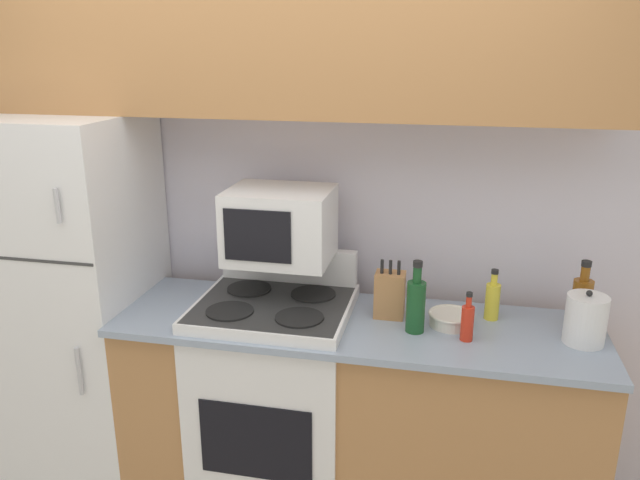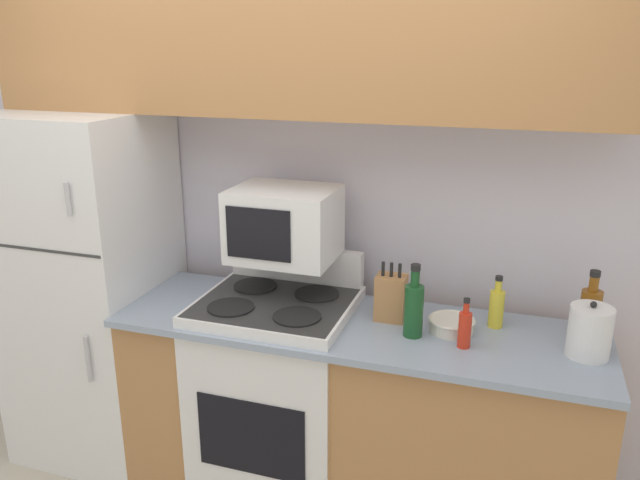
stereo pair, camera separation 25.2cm
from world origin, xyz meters
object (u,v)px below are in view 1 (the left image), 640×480
bottle_wine_green (416,304)px  knife_block (390,294)px  microwave (280,225)px  bowl (451,318)px  refrigerator (74,298)px  bottle_hot_sauce (467,322)px  stove (275,397)px  bottle_whiskey (582,300)px  kettle (586,320)px  bottle_cooking_spray (492,300)px

bottle_wine_green → knife_block: bearing=133.6°
microwave → bowl: (0.74, -0.06, -0.34)m
refrigerator → bottle_hot_sauce: 1.82m
bowl → bottle_wine_green: bearing=-148.7°
stove → bottle_hot_sauce: stove is taller
bottle_wine_green → bottle_whiskey: size_ratio=1.07×
bowl → bottle_whiskey: bottle_whiskey is taller
microwave → bottle_whiskey: bearing=2.3°
refrigerator → bottle_whiskey: bearing=2.7°
refrigerator → bowl: (1.75, -0.01, 0.07)m
bowl → kettle: 0.51m
knife_block → kettle: knife_block is taller
knife_block → bowl: 0.27m
bottle_wine_green → kettle: bottle_wine_green is taller
bowl → bottle_wine_green: bottle_wine_green is taller
stove → bottle_hot_sauce: (0.81, -0.08, 0.49)m
bottle_wine_green → bottle_cooking_spray: bottle_wine_green is taller
bottle_cooking_spray → bottle_whiskey: (0.35, 0.01, 0.02)m
bottle_wine_green → bottle_whiskey: bottle_wine_green is taller
bottle_whiskey → kettle: size_ratio=1.28×
knife_block → bottle_cooking_spray: knife_block is taller
microwave → bottle_cooking_spray: size_ratio=2.00×
stove → bottle_wine_green: 0.81m
stove → bottle_cooking_spray: bearing=8.8°
bottle_hot_sauce → stove: bearing=174.1°
stove → microwave: size_ratio=2.53×
refrigerator → bottle_hot_sauce: refrigerator is taller
bowl → bottle_wine_green: 0.19m
bowl → bottle_hot_sauce: (0.06, -0.12, 0.05)m
knife_block → stove: bearing=-171.3°
bowl → kettle: bearing=-5.6°
kettle → bottle_wine_green: bearing=-176.7°
microwave → bottle_hot_sauce: 0.87m
bottle_wine_green → bottle_whiskey: bearing=17.0°
bottle_wine_green → refrigerator: bearing=176.6°
microwave → bottle_wine_green: bearing=-14.0°
refrigerator → stove: bearing=-2.8°
stove → knife_block: (0.49, 0.08, 0.51)m
refrigerator → bottle_wine_green: 1.62m
bottle_whiskey → kettle: (-0.01, -0.16, -0.01)m
stove → bottle_whiskey: (1.26, 0.15, 0.52)m
stove → bottle_cooking_spray: size_ratio=5.05×
bottle_hot_sauce → bottle_cooking_spray: (0.10, 0.22, 0.01)m
bottle_whiskey → kettle: bearing=-93.9°
refrigerator → knife_block: (1.49, 0.03, 0.14)m
bottle_whiskey → refrigerator: bearing=-177.3°
refrigerator → bowl: refrigerator is taller
microwave → bottle_cooking_spray: bearing=2.5°
microwave → bottle_hot_sauce: microwave is taller
bottle_wine_green → bowl: bearing=31.3°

